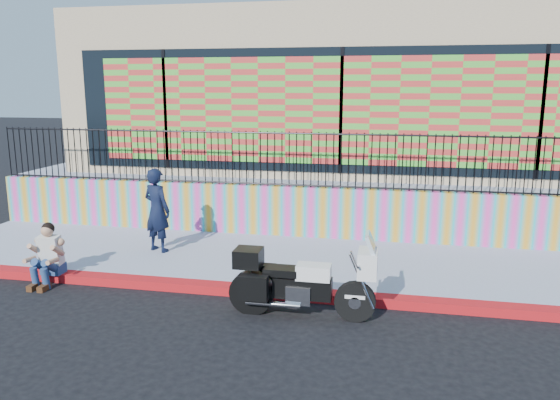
# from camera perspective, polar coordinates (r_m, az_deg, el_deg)

# --- Properties ---
(ground) EXTENTS (90.00, 90.00, 0.00)m
(ground) POSITION_cam_1_polar(r_m,az_deg,el_deg) (9.03, 3.52, -10.37)
(ground) COLOR black
(ground) RESTS_ON ground
(red_curb) EXTENTS (16.00, 0.30, 0.15)m
(red_curb) POSITION_cam_1_polar(r_m,az_deg,el_deg) (9.00, 3.52, -9.92)
(red_curb) COLOR red
(red_curb) RESTS_ON ground
(sidewalk) EXTENTS (16.00, 3.00, 0.15)m
(sidewalk) POSITION_cam_1_polar(r_m,az_deg,el_deg) (10.54, 4.80, -6.64)
(sidewalk) COLOR #898EA4
(sidewalk) RESTS_ON ground
(mural_wall) EXTENTS (16.00, 0.20, 1.10)m
(mural_wall) POSITION_cam_1_polar(r_m,az_deg,el_deg) (11.90, 5.78, -1.37)
(mural_wall) COLOR #F03FA6
(mural_wall) RESTS_ON sidewalk
(metal_fence) EXTENTS (15.80, 0.04, 1.20)m
(metal_fence) POSITION_cam_1_polar(r_m,az_deg,el_deg) (11.69, 5.90, 4.12)
(metal_fence) COLOR black
(metal_fence) RESTS_ON mural_wall
(elevated_platform) EXTENTS (16.00, 10.00, 1.25)m
(elevated_platform) POSITION_cam_1_polar(r_m,az_deg,el_deg) (16.90, 7.56, 2.27)
(elevated_platform) COLOR #898EA4
(elevated_platform) RESTS_ON ground
(storefront_building) EXTENTS (14.00, 8.06, 4.00)m
(storefront_building) POSITION_cam_1_polar(r_m,az_deg,el_deg) (16.45, 7.76, 11.19)
(storefront_building) COLOR tan
(storefront_building) RESTS_ON elevated_platform
(police_motorcycle) EXTENTS (2.17, 0.72, 1.35)m
(police_motorcycle) POSITION_cam_1_polar(r_m,az_deg,el_deg) (8.21, 2.08, -8.42)
(police_motorcycle) COLOR black
(police_motorcycle) RESTS_ON ground
(police_officer) EXTENTS (0.72, 0.59, 1.68)m
(police_officer) POSITION_cam_1_polar(r_m,az_deg,el_deg) (11.11, -12.73, -1.03)
(police_officer) COLOR black
(police_officer) RESTS_ON sidewalk
(seated_man) EXTENTS (0.54, 0.71, 1.06)m
(seated_man) POSITION_cam_1_polar(r_m,az_deg,el_deg) (10.33, -23.27, -5.81)
(seated_man) COLOR navy
(seated_man) RESTS_ON ground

